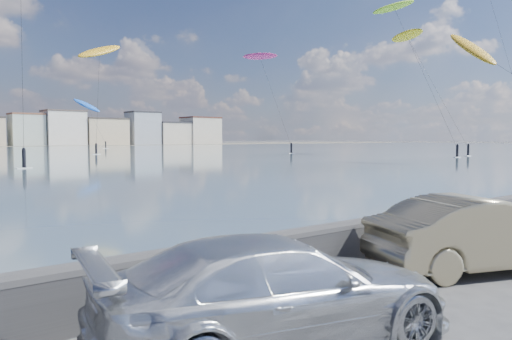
# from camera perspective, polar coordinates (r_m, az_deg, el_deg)

# --- Properties ---
(ground) EXTENTS (700.00, 700.00, 0.00)m
(ground) POSITION_cam_1_polar(r_m,az_deg,el_deg) (8.08, 12.80, -17.57)
(ground) COLOR #333335
(ground) RESTS_ON ground
(seawall) EXTENTS (400.00, 0.36, 1.08)m
(seawall) POSITION_cam_1_polar(r_m,az_deg,el_deg) (9.74, 0.16, -10.18)
(seawall) COLOR #28282B
(seawall) RESTS_ON ground
(car_silver) EXTENTS (5.62, 3.17, 1.54)m
(car_silver) POSITION_cam_1_polar(r_m,az_deg,el_deg) (7.23, 2.46, -13.62)
(car_silver) COLOR silver
(car_silver) RESTS_ON ground
(car_champagne) EXTENTS (5.26, 3.45, 1.64)m
(car_champagne) POSITION_cam_1_polar(r_m,az_deg,el_deg) (12.08, 24.30, -6.63)
(car_champagne) COLOR tan
(car_champagne) RESTS_ON ground
(kitesurfer_5) EXTENTS (7.87, 14.44, 25.99)m
(kitesurfer_5) POSITION_cam_1_polar(r_m,az_deg,el_deg) (87.91, 15.60, 17.21)
(kitesurfer_5) COLOR #8CD826
(kitesurfer_5) RESTS_ON ground
(kitesurfer_7) EXTENTS (6.62, 19.32, 15.67)m
(kitesurfer_7) POSITION_cam_1_polar(r_m,az_deg,el_deg) (63.47, 23.75, 12.38)
(kitesurfer_7) COLOR #BF8C19
(kitesurfer_7) RESTS_ON ground
(kitesurfer_8) EXTENTS (6.82, 19.66, 14.73)m
(kitesurfer_8) POSITION_cam_1_polar(r_m,az_deg,el_deg) (152.16, -18.79, 6.98)
(kitesurfer_8) COLOR blue
(kitesurfer_8) RESTS_ON ground
(kitesurfer_9) EXTENTS (7.04, 19.13, 22.26)m
(kitesurfer_9) POSITION_cam_1_polar(r_m,az_deg,el_deg) (97.22, 16.90, 14.36)
(kitesurfer_9) COLOR yellow
(kitesurfer_9) RESTS_ON ground
(kitesurfer_10) EXTENTS (4.33, 13.09, 19.64)m
(kitesurfer_10) POSITION_cam_1_polar(r_m,az_deg,el_deg) (98.79, 0.47, 12.70)
(kitesurfer_10) COLOR #E5338C
(kitesurfer_10) RESTS_ON ground
(kitesurfer_16) EXTENTS (9.86, 9.06, 21.35)m
(kitesurfer_16) POSITION_cam_1_polar(r_m,az_deg,el_deg) (98.94, -17.44, 12.70)
(kitesurfer_16) COLOR #BF8C19
(kitesurfer_16) RESTS_ON ground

